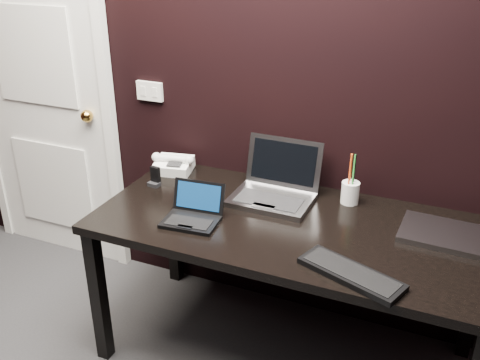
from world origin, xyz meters
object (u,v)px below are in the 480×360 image
at_px(desk_phone, 173,164).
at_px(pen_cup, 350,192).
at_px(desk, 290,238).
at_px(ext_keyboard, 351,273).
at_px(silver_laptop, 275,189).
at_px(closed_laptop, 445,234).
at_px(mobile_phone, 155,179).
at_px(door, 41,91).
at_px(netbook, 193,214).

xyz_separation_m(desk_phone, pen_cup, (0.92, 0.01, 0.02)).
distance_m(desk, ext_keyboard, 0.45).
height_order(silver_laptop, closed_laptop, silver_laptop).
height_order(closed_laptop, desk_phone, desk_phone).
bearing_deg(mobile_phone, pen_cup, 11.92).
bearing_deg(closed_laptop, door, 173.90).
bearing_deg(closed_laptop, pen_cup, 160.82).
xyz_separation_m(door, mobile_phone, (0.92, -0.29, -0.27)).
relative_size(netbook, desk_phone, 1.09).
bearing_deg(silver_laptop, mobile_phone, -170.46).
bearing_deg(desk, desk_phone, 159.85).
bearing_deg(netbook, silver_laptop, 53.32).
distance_m(desk, desk_phone, 0.79).
xyz_separation_m(door, desk_phone, (0.92, -0.11, -0.26)).
bearing_deg(ext_keyboard, mobile_phone, 160.22).
distance_m(desk, pen_cup, 0.37).
xyz_separation_m(closed_laptop, mobile_phone, (-1.35, -0.05, 0.02)).
height_order(ext_keyboard, closed_laptop, same).
xyz_separation_m(netbook, closed_laptop, (1.02, 0.29, -0.02)).
xyz_separation_m(ext_keyboard, desk_phone, (-1.06, 0.56, 0.03)).
bearing_deg(pen_cup, ext_keyboard, -76.72).
bearing_deg(pen_cup, netbook, -143.41).
relative_size(ext_keyboard, desk_phone, 1.78).
relative_size(door, closed_laptop, 5.84).
height_order(door, desk_phone, door).
bearing_deg(silver_laptop, desk, -52.91).
xyz_separation_m(ext_keyboard, mobile_phone, (-1.06, 0.38, 0.02)).
relative_size(door, mobile_phone, 22.07).
distance_m(netbook, desk_phone, 0.54).
bearing_deg(mobile_phone, door, 162.59).
height_order(door, closed_laptop, door).
distance_m(desk_phone, mobile_phone, 0.18).
distance_m(door, closed_laptop, 2.30).
bearing_deg(ext_keyboard, netbook, 169.03).
bearing_deg(mobile_phone, closed_laptop, 1.91).
bearing_deg(netbook, closed_laptop, 15.70).
relative_size(netbook, closed_laptop, 0.69).
bearing_deg(door, pen_cup, -2.89).
bearing_deg(desk_phone, closed_laptop, -5.71).
xyz_separation_m(silver_laptop, mobile_phone, (-0.59, -0.10, -0.01)).
xyz_separation_m(netbook, ext_keyboard, (0.72, -0.14, -0.02)).
relative_size(door, pen_cup, 8.84).
xyz_separation_m(desk, pen_cup, (0.19, 0.28, 0.13)).
distance_m(desk, closed_laptop, 0.64).
bearing_deg(pen_cup, door, 177.11).
bearing_deg(desk, netbook, -158.74).
relative_size(silver_laptop, mobile_phone, 3.83).
distance_m(ext_keyboard, pen_cup, 0.59).
bearing_deg(netbook, desk_phone, 128.53).
bearing_deg(mobile_phone, ext_keyboard, -19.78).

